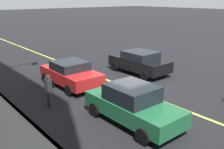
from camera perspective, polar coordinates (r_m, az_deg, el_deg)
ground at (r=14.17m, az=4.13°, el=-3.30°), size 200.00×200.00×0.00m
curb_edge at (r=11.20m, az=-18.73°, el=-9.52°), size 80.00×0.16×0.15m
lane_stripe_center at (r=14.16m, az=4.14°, el=-3.28°), size 80.00×0.16×0.01m
car_black at (r=17.05m, az=6.19°, el=2.87°), size 4.22×2.09×1.49m
car_red at (r=14.71m, az=-9.28°, el=0.29°), size 4.10×2.07×1.42m
car_green at (r=10.29m, az=4.67°, el=-6.69°), size 4.27×1.96×1.57m
pedestrian_with_backpack at (r=11.99m, az=-14.01°, el=-3.05°), size 0.38×0.38×1.56m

